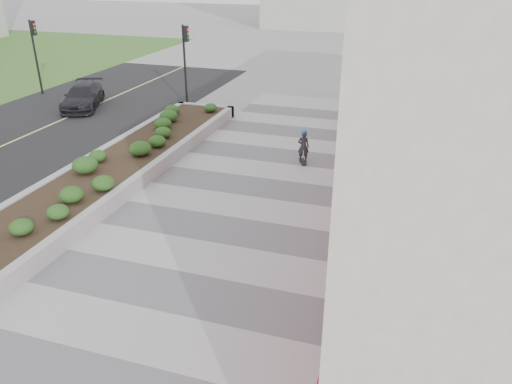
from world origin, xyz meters
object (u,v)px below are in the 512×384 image
traffic_signal_near (185,53)px  skateboarder (303,146)px  car_dark (83,97)px  planter (108,171)px  traffic_signal_far (35,46)px

traffic_signal_near → skateboarder: 10.55m
car_dark → skateboarder: bearing=-40.4°
traffic_signal_near → skateboarder: bearing=-39.6°
planter → skateboarder: 7.37m
traffic_signal_far → car_dark: 5.03m
skateboarder → car_dark: skateboarder is taller
traffic_signal_far → skateboarder: bearing=-19.5°
traffic_signal_near → skateboarder: (7.97, -6.59, -2.06)m
traffic_signal_far → traffic_signal_near: bearing=3.1°
skateboarder → car_dark: bearing=140.0°
planter → traffic_signal_far: bearing=137.5°
traffic_signal_near → traffic_signal_far: size_ratio=1.00×
traffic_signal_near → car_dark: (-5.06, -2.35, -2.16)m
planter → skateboarder: size_ratio=13.09×
planter → traffic_signal_far: traffic_signal_far is taller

